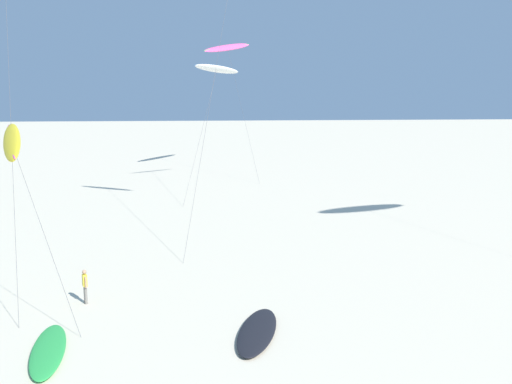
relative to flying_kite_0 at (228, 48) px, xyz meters
name	(u,v)px	position (x,y,z in m)	size (l,w,h in m)	color
flying_kite_0	(228,48)	(0.00, 0.00, 0.00)	(6.12, 12.32, 15.50)	#EA5193
flying_kite_2	(217,69)	(-1.28, -9.87, -2.60)	(5.63, 12.07, 12.64)	white
flying_kite_7	(12,142)	(-10.73, -42.93, -6.39)	(4.65, 5.52, 9.19)	yellow
grounded_kite_1	(257,331)	(0.19, -46.29, -14.38)	(2.67, 5.36, 0.26)	black
grounded_kite_3	(48,350)	(-8.37, -47.56, -14.38)	(2.11, 5.32, 0.27)	green
person_near_left	(85,285)	(-8.02, -42.13, -13.56)	(0.30, 0.47, 1.74)	slate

